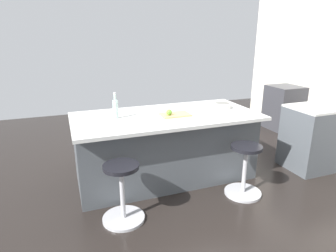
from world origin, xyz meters
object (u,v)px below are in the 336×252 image
Objects in this scene: oven_range at (284,108)px; stool_by_window at (244,172)px; kitchen_island at (165,146)px; water_bottle at (115,108)px; cutting_board at (175,115)px; fruit_bowl at (222,105)px; apple_green at (169,112)px; stool_middle at (122,194)px.

stool_by_window is (2.25, 1.91, -0.14)m from oven_range.
water_bottle reaches higher than kitchen_island.
stool_by_window is 1.74× the size of cutting_board.
fruit_bowl is (2.16, 1.17, 0.49)m from oven_range.
apple_green is 0.64m from water_bottle.
cutting_board is (-0.09, 0.12, 0.45)m from kitchen_island.
water_bottle is at bearing 17.96° from oven_range.
stool_by_window is at bearing 180.00° from stool_middle.
oven_range is at bearing -155.86° from cutting_board.
oven_range is 12.29× the size of apple_green.
water_bottle reaches higher than apple_green.
oven_range is 0.38× the size of kitchen_island.
stool_middle is 2.01× the size of water_bottle.
kitchen_island is at bearing 21.61° from oven_range.
water_bottle is at bearing -10.07° from cutting_board.
kitchen_island is 0.47m from cutting_board.
oven_range is 1.39× the size of stool_middle.
fruit_bowl is at bearing -154.55° from stool_middle.
cutting_board is (-0.82, -0.62, 0.60)m from stool_middle.
stool_middle is at bearing 45.04° from kitchen_island.
stool_by_window is at bearing 83.04° from fruit_bowl.
kitchen_island is 3.69× the size of stool_middle.
stool_by_window is at bearing 141.22° from apple_green.
fruit_bowl is (-0.83, -0.15, -0.02)m from apple_green.
apple_green is at bearing -38.78° from stool_by_window.
apple_green is 0.23× the size of water_bottle.
kitchen_island is 9.80× the size of fruit_bowl.
cutting_board is 0.11m from apple_green.
stool_middle is at bearing 0.00° from stool_by_window.
water_bottle reaches higher than cutting_board.
cutting_board is 0.75m from fruit_bowl.
fruit_bowl is at bearing -169.73° from apple_green.
cutting_board reaches higher than oven_range.
apple_green is at bearing 88.88° from kitchen_island.
stool_by_window is 2.66× the size of fruit_bowl.
cutting_board is 1.52× the size of fruit_bowl.
stool_middle is (0.73, 0.73, -0.15)m from kitchen_island.
oven_range is 3.20m from cutting_board.
oven_range is at bearing -156.08° from apple_green.
stool_by_window is 1.08m from cutting_board.
stool_middle is (3.71, 1.91, -0.14)m from oven_range.
stool_by_window is 1.00× the size of stool_middle.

